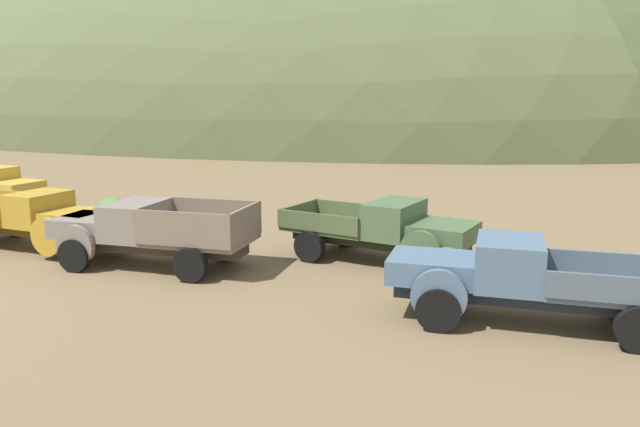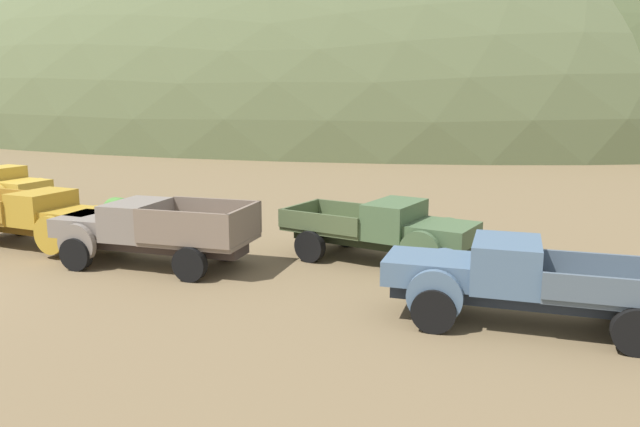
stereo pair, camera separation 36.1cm
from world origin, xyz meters
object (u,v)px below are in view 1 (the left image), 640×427
object	(u,v)px
truck_mustard	(37,219)
truck_weathered_green	(391,230)
truck_primer_gray	(141,232)
truck_chalk_blue	(514,279)

from	to	relation	value
truck_mustard	truck_weathered_green	bearing A→B (deg)	14.62
truck_mustard	truck_primer_gray	world-z (taller)	truck_mustard
truck_chalk_blue	truck_mustard	bearing A→B (deg)	-9.86
truck_weathered_green	truck_chalk_blue	distance (m)	5.38
truck_weathered_green	truck_chalk_blue	world-z (taller)	same
truck_mustard	truck_weathered_green	xyz separation A→B (m)	(11.15, 2.74, -0.01)
truck_mustard	truck_weathered_green	world-z (taller)	truck_mustard
truck_primer_gray	truck_weathered_green	world-z (taller)	truck_primer_gray
truck_primer_gray	truck_chalk_blue	world-z (taller)	truck_primer_gray
truck_mustard	truck_chalk_blue	bearing A→B (deg)	-3.04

